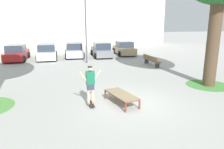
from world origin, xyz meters
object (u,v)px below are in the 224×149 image
at_px(car_silver, 74,50).
at_px(park_bench, 151,60).
at_px(skateboard, 91,104).
at_px(skater, 90,82).
at_px(car_red, 17,53).
at_px(car_white, 47,52).
at_px(skate_box, 121,95).
at_px(car_grey, 102,50).
at_px(car_tan, 124,48).
at_px(light_post, 86,19).

height_order(car_silver, park_bench, car_silver).
relative_size(skateboard, park_bench, 0.33).
relative_size(skater, car_silver, 0.39).
relative_size(skater, car_red, 0.39).
bearing_deg(skater, car_white, 98.07).
relative_size(car_red, car_white, 1.02).
height_order(skate_box, car_white, car_white).
height_order(car_white, car_silver, same).
bearing_deg(car_grey, car_tan, 14.21).
bearing_deg(park_bench, car_tan, 91.44).
xyz_separation_m(skate_box, skater, (-1.38, 0.13, 0.66)).
distance_m(car_tan, light_post, 6.97).
xyz_separation_m(car_silver, car_grey, (2.78, -0.61, 0.00)).
distance_m(skate_box, car_grey, 13.51).
relative_size(skate_box, car_red, 0.47).
bearing_deg(car_tan, skateboard, -114.95).
height_order(skateboard, car_white, car_white).
bearing_deg(car_tan, car_red, -177.24).
xyz_separation_m(car_white, car_tan, (8.32, 0.73, 0.00)).
bearing_deg(skateboard, skate_box, -5.39).
height_order(skateboard, car_red, car_red).
height_order(skate_box, skater, skater).
height_order(skateboard, car_grey, car_grey).
relative_size(skate_box, car_grey, 0.47).
bearing_deg(car_red, skateboard, -70.83).
xyz_separation_m(skate_box, car_tan, (5.08, 14.01, 0.28)).
distance_m(skate_box, car_red, 14.76).
bearing_deg(skate_box, park_bench, 55.27).
xyz_separation_m(skater, light_post, (1.56, 10.04, 2.75)).
bearing_deg(car_white, car_red, 175.99).
bearing_deg(skateboard, car_silver, 86.23).
relative_size(skateboard, car_white, 0.19).
xyz_separation_m(skate_box, car_silver, (-0.47, 13.92, 0.28)).
bearing_deg(car_white, skater, -81.93).
bearing_deg(skate_box, car_red, 114.06).
xyz_separation_m(skater, car_red, (-4.64, 13.35, -0.38)).
xyz_separation_m(car_white, car_grey, (5.55, 0.03, 0.00)).
bearing_deg(light_post, car_grey, 55.92).
relative_size(car_silver, car_tan, 1.01).
xyz_separation_m(skate_box, park_bench, (5.24, 7.56, 0.03)).
bearing_deg(skate_box, car_grey, 80.17).
height_order(car_white, light_post, light_post).
relative_size(skateboard, car_grey, 0.19).
bearing_deg(car_tan, car_silver, -179.02).
bearing_deg(skate_box, car_tan, 70.07).
relative_size(skateboard, car_silver, 0.19).
relative_size(car_grey, park_bench, 1.78).
bearing_deg(car_white, car_grey, 0.28).
bearing_deg(light_post, skate_box, -91.02).
xyz_separation_m(skateboard, park_bench, (6.62, 7.43, 0.37)).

